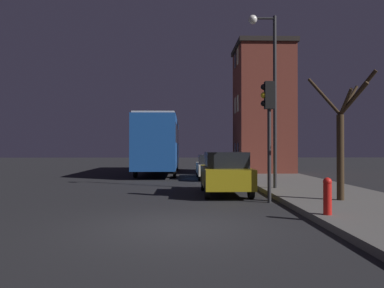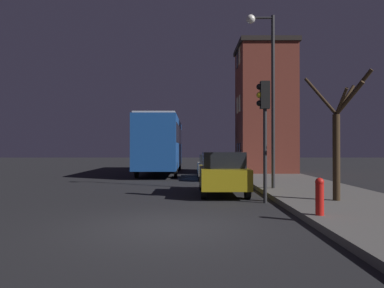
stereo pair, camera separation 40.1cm
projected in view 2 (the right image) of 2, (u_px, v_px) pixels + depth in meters
The scene contains 9 objects.
ground_plane at pixel (168, 227), 8.53m from camera, with size 120.00×120.00×0.00m, color black.
brick_building at pixel (265, 108), 25.48m from camera, with size 3.80×4.41×8.65m.
streetlamp at pixel (267, 78), 15.12m from camera, with size 1.15×0.36×7.03m.
traffic_light at pixel (264, 115), 12.20m from camera, with size 0.43×0.24×3.97m.
bare_tree at pixel (338, 135), 11.54m from camera, with size 1.47×2.01×3.99m.
bus at pixel (161, 141), 26.26m from camera, with size 2.55×11.44×3.87m.
car_near_lane at pixel (223, 173), 14.38m from camera, with size 1.72×4.05×1.64m.
car_mid_lane at pixel (213, 166), 21.74m from camera, with size 1.71×4.65×1.41m.
fire_hydrant at pixel (320, 195), 9.03m from camera, with size 0.21×0.21×0.91m.
Camera 2 is at (0.56, -8.54, 1.80)m, focal length 35.00 mm.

